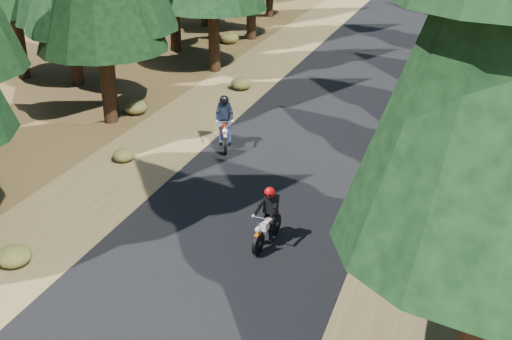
# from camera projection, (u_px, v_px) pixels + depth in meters

# --- Properties ---
(ground) EXTENTS (120.00, 120.00, 0.00)m
(ground) POSITION_uv_depth(u_px,v_px,m) (236.00, 233.00, 16.00)
(ground) COLOR #4B3B1B
(ground) RESTS_ON ground
(road) EXTENTS (6.00, 100.00, 0.01)m
(road) POSITION_uv_depth(u_px,v_px,m) (292.00, 159.00, 20.31)
(road) COLOR black
(road) RESTS_ON ground
(shoulder_l) EXTENTS (3.20, 100.00, 0.01)m
(shoulder_l) POSITION_uv_depth(u_px,v_px,m) (162.00, 141.00, 21.69)
(shoulder_l) COLOR brown
(shoulder_l) RESTS_ON ground
(shoulder_r) EXTENTS (3.20, 100.00, 0.01)m
(shoulder_r) POSITION_uv_depth(u_px,v_px,m) (442.00, 179.00, 18.93)
(shoulder_r) COLOR brown
(shoulder_r) RESTS_ON ground
(log_near) EXTENTS (4.35, 3.41, 0.32)m
(log_near) POSITION_uv_depth(u_px,v_px,m) (506.00, 133.00, 22.00)
(log_near) COLOR #4C4233
(log_near) RESTS_ON ground
(understory_shrubs) EXTENTS (16.80, 30.88, 0.68)m
(understory_shrubs) POSITION_uv_depth(u_px,v_px,m) (368.00, 128.00, 22.15)
(understory_shrubs) COLOR #474C1E
(understory_shrubs) RESTS_ON ground
(rider_lead) EXTENTS (0.63, 1.66, 1.45)m
(rider_lead) POSITION_uv_depth(u_px,v_px,m) (267.00, 226.00, 15.34)
(rider_lead) COLOR silver
(rider_lead) RESTS_ON road
(rider_follow) EXTENTS (1.28, 1.99, 1.71)m
(rider_follow) POSITION_uv_depth(u_px,v_px,m) (225.00, 130.00, 21.03)
(rider_follow) COLOR maroon
(rider_follow) RESTS_ON road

